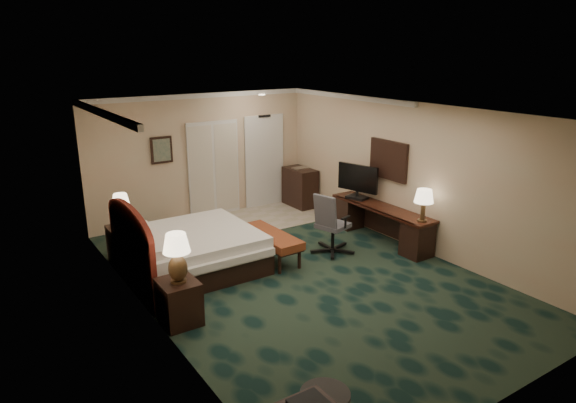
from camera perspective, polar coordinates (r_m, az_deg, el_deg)
floor at (r=8.57m, az=1.40°, el=-8.23°), size 5.00×7.50×0.00m
ceiling at (r=7.82m, az=1.54°, el=9.99°), size 5.00×7.50×0.00m
wall_back at (r=11.28m, az=-9.56°, el=4.94°), size 5.00×0.00×2.70m
wall_front at (r=5.65m, az=24.09°, el=-8.57°), size 5.00×0.00×2.70m
wall_left at (r=7.03m, az=-15.50°, el=-2.74°), size 0.00×7.50×2.70m
wall_right at (r=9.70m, az=13.68°, el=2.75°), size 0.00×7.50×2.70m
crown_molding at (r=7.82m, az=1.53°, el=9.63°), size 5.00×7.50×0.10m
tile_patch at (r=11.29m, az=-3.28°, el=-1.91°), size 3.20×1.70×0.01m
headboard at (r=8.17m, az=-17.00°, el=-4.96°), size 0.12×2.00×1.40m
entry_door at (r=12.01m, az=-2.67°, el=4.42°), size 1.02×0.06×2.18m
closet_doors at (r=11.41m, az=-8.26°, el=3.59°), size 1.20×0.06×2.10m
wall_art at (r=10.87m, az=-13.88°, el=5.58°), size 0.45×0.06×0.55m
wall_mirror at (r=10.03m, az=11.10°, el=4.55°), size 0.05×0.95×0.75m
bed at (r=8.83m, az=-10.57°, el=-5.42°), size 2.07×1.92×0.66m
nightstand_near at (r=7.25m, az=-12.03°, el=-10.86°), size 0.49×0.56×0.62m
nightstand_far at (r=9.38m, az=-17.57°, el=-4.63°), size 0.52×0.60×0.65m
lamp_near at (r=6.96m, az=-12.21°, el=-6.16°), size 0.38×0.38×0.69m
lamp_far at (r=9.23m, az=-18.02°, el=-0.94°), size 0.37×0.37×0.59m
bed_bench at (r=9.13m, az=-2.00°, el=-4.95°), size 0.54×1.45×0.49m
desk at (r=10.10m, az=10.26°, el=-2.42°), size 0.51×2.39×0.69m
tv at (r=10.35m, az=7.74°, el=2.18°), size 0.32×0.89×0.70m
desk_lamp at (r=9.23m, az=14.81°, el=-0.40°), size 0.41×0.41×0.59m
desk_chair at (r=9.34m, az=5.03°, el=-2.36°), size 0.81×0.78×1.14m
minibar at (r=12.08m, az=1.34°, el=1.58°), size 0.48×0.86×0.90m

